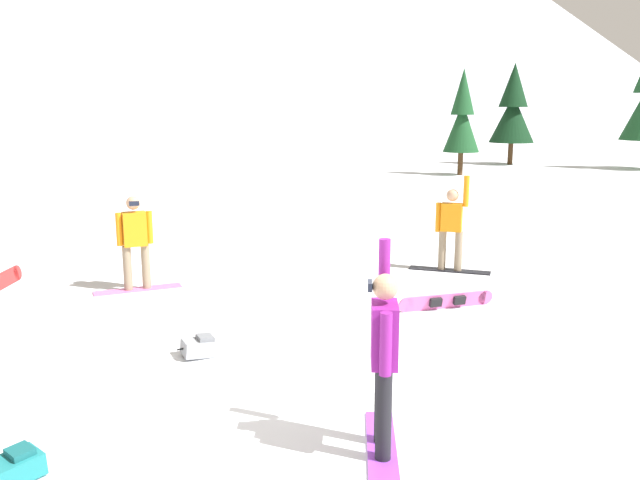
# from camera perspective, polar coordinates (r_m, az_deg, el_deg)

# --- Properties ---
(ground_plane) EXTENTS (800.00, 800.00, 0.00)m
(ground_plane) POSITION_cam_1_polar(r_m,az_deg,el_deg) (7.54, -5.63, -13.96)
(ground_plane) COLOR white
(snowboarder_foreground) EXTENTS (0.32, 1.58, 2.02)m
(snowboarder_foreground) POSITION_cam_1_polar(r_m,az_deg,el_deg) (6.20, 5.57, -10.11)
(snowboarder_foreground) COLOR #993FD8
(snowboarder_foreground) RESTS_ON ground_plane
(snowboarder_midground) EXTENTS (1.50, 0.89, 1.70)m
(snowboarder_midground) POSITION_cam_1_polar(r_m,az_deg,el_deg) (12.02, -15.77, -0.11)
(snowboarder_midground) COLOR pink
(snowboarder_midground) RESTS_ON ground_plane
(snowboarder_background) EXTENTS (1.61, 0.73, 1.92)m
(snowboarder_background) POSITION_cam_1_polar(r_m,az_deg,el_deg) (13.19, 11.34, 1.10)
(snowboarder_background) COLOR black
(snowboarder_background) RESTS_ON ground_plane
(loose_snowboard_near_right) EXTENTS (1.62, 0.61, 0.26)m
(loose_snowboard_near_right) POSITION_cam_1_polar(r_m,az_deg,el_deg) (10.87, 10.96, -5.24)
(loose_snowboard_near_right) COLOR pink
(loose_snowboard_near_right) RESTS_ON ground_plane
(backpack_teal) EXTENTS (0.53, 0.55, 0.28)m
(backpack_teal) POSITION_cam_1_polar(r_m,az_deg,el_deg) (6.68, -24.99, -17.43)
(backpack_teal) COLOR #1E7A7F
(backpack_teal) RESTS_ON ground_plane
(backpack_grey) EXTENTS (0.55, 0.50, 0.28)m
(backpack_grey) POSITION_cam_1_polar(r_m,az_deg,el_deg) (8.89, -10.38, -9.10)
(backpack_grey) COLOR gray
(backpack_grey) RESTS_ON ground_plane
(pine_tree_slender) EXTENTS (2.44, 2.44, 5.56)m
(pine_tree_slender) POSITION_cam_1_polar(r_m,az_deg,el_deg) (38.42, 16.43, 10.84)
(pine_tree_slender) COLOR #472D19
(pine_tree_slender) RESTS_ON ground_plane
(pine_tree_young) EXTENTS (1.69, 1.69, 4.96)m
(pine_tree_young) POSITION_cam_1_polar(r_m,az_deg,el_deg) (31.91, 12.27, 10.38)
(pine_tree_young) COLOR #472D19
(pine_tree_young) RESTS_ON ground_plane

